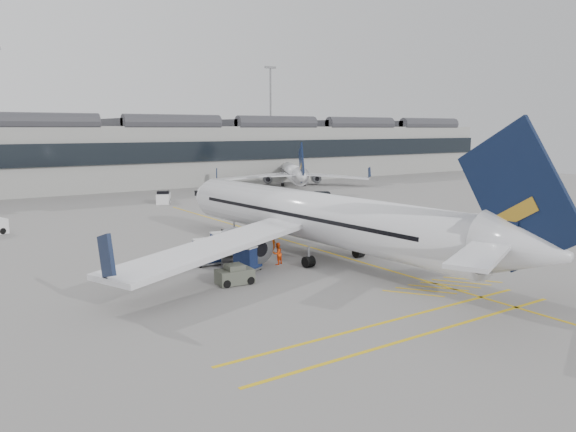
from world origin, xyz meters
TOP-DOWN VIEW (x-y plane):
  - ground at (0.00, 0.00)m, footprint 220.00×220.00m
  - terminal at (0.00, 71.93)m, footprint 200.00×20.45m
  - light_masts at (-1.67, 86.00)m, footprint 113.00×0.60m
  - apron_markings at (10.00, 10.00)m, footprint 0.25×60.00m
  - airliner_main at (8.10, 4.62)m, footprint 39.15×42.87m
  - airliner_far at (40.06, 54.88)m, footprint 26.08×28.76m
  - belt_loader at (2.90, 10.26)m, footprint 5.11×1.88m
  - baggage_cart_a at (1.81, 9.55)m, footprint 2.11×1.82m
  - baggage_cart_b at (1.05, 4.13)m, footprint 2.35×2.19m
  - baggage_cart_c at (-0.68, 7.59)m, footprint 2.01×1.68m
  - baggage_cart_d at (-0.00, 9.62)m, footprint 1.85×1.67m
  - ramp_agent_a at (5.98, 8.25)m, footprint 0.64×0.72m
  - ramp_agent_b at (4.00, 4.57)m, footprint 1.03×0.92m
  - pushback_tug at (-1.50, 1.54)m, footprint 2.58×1.72m
  - safety_cone_nose at (9.95, 17.96)m, footprint 0.32×0.32m
  - safety_cone_engine at (17.82, 2.42)m, footprint 0.38×0.38m
  - service_van_mid at (10.45, 44.52)m, footprint 3.20×4.00m
  - service_van_right at (26.74, 28.41)m, footprint 4.53×3.81m

SIDE VIEW (x-z plane):
  - ground at x=0.00m, z-range 0.00..0.00m
  - apron_markings at x=10.00m, z-range 0.00..0.01m
  - safety_cone_nose at x=9.95m, z-range 0.00..0.45m
  - safety_cone_engine at x=17.82m, z-range 0.00..0.53m
  - belt_loader at x=2.90m, z-range -0.43..1.65m
  - pushback_tug at x=-1.50m, z-range -0.08..1.31m
  - ramp_agent_a at x=5.98m, z-range 0.00..1.64m
  - service_van_mid at x=10.45m, z-range -0.10..1.74m
  - baggage_cart_d at x=0.00m, z-range 0.06..1.69m
  - ramp_agent_b at x=4.00m, z-range 0.00..1.76m
  - service_van_right at x=26.74m, z-range -0.11..1.98m
  - baggage_cart_b at x=1.05m, z-range 0.07..2.04m
  - baggage_cart_a at x=1.81m, z-range 0.07..2.11m
  - baggage_cart_c at x=-0.68m, z-range 0.07..2.12m
  - airliner_far at x=40.06m, z-range -1.73..6.67m
  - airliner_main at x=8.10m, z-range -2.35..9.04m
  - terminal at x=0.00m, z-range -0.06..12.34m
  - light_masts at x=-1.67m, z-range 1.77..27.22m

